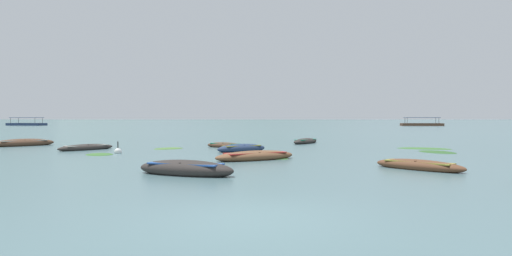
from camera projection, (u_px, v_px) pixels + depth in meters
ground_plane at (241, 119)px, 1507.61m from camera, size 6000.00×6000.00×0.00m
mountain_1 at (90, 84)px, 2210.08m from camera, size 1110.75×1110.75×358.34m
mountain_2 at (257, 80)px, 2307.05m from camera, size 1379.86×1379.86×417.80m
rowboat_0 at (186, 169)px, 15.57m from camera, size 3.96×2.62×0.67m
rowboat_1 at (419, 166)px, 17.17m from camera, size 3.11×3.41×0.50m
rowboat_2 at (225, 145)px, 30.25m from camera, size 3.03×2.57×0.45m
rowboat_3 at (305, 141)px, 35.27m from camera, size 2.95×3.69×0.53m
rowboat_4 at (23, 143)px, 32.02m from camera, size 4.02×3.93×0.66m
rowboat_5 at (255, 156)px, 21.20m from camera, size 4.41×3.18×0.57m
rowboat_6 at (242, 149)px, 26.58m from camera, size 3.38×2.60×0.59m
rowboat_8 at (86, 148)px, 27.95m from camera, size 3.18×3.47×0.47m
ferry_0 at (422, 124)px, 120.61m from camera, size 11.55×6.27×2.54m
ferry_1 at (27, 124)px, 125.82m from camera, size 11.55×6.72×2.54m
mooring_buoy at (118, 152)px, 25.19m from camera, size 0.44×0.44×0.82m
weed_patch_0 at (266, 159)px, 21.84m from camera, size 2.49×1.63×0.14m
weed_patch_1 at (100, 155)px, 24.27m from camera, size 2.13×2.26×0.14m
weed_patch_2 at (169, 149)px, 29.06m from camera, size 2.50×2.42×0.14m
weed_patch_3 at (424, 149)px, 29.03m from camera, size 3.78×2.79×0.14m
weed_patch_4 at (26, 143)px, 35.90m from camera, size 2.50×2.12×0.14m
weed_patch_5 at (437, 152)px, 26.01m from camera, size 2.32×3.00×0.14m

